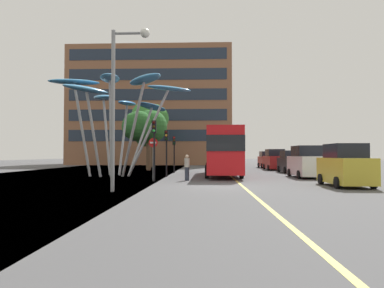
{
  "coord_description": "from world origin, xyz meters",
  "views": [
    {
      "loc": [
        -0.83,
        -18.62,
        1.7
      ],
      "look_at": [
        -1.81,
        7.77,
        2.5
      ],
      "focal_mm": 32.75,
      "sensor_mm": 36.0,
      "label": 1
    }
  ],
  "objects_px": {
    "traffic_light_island_mid": "(174,146)",
    "street_lamp": "(122,87)",
    "traffic_light_kerb_far": "(166,143)",
    "car_parked_near": "(345,166)",
    "car_far_side": "(267,160)",
    "traffic_light_kerb_near": "(154,137)",
    "pedestrian": "(187,168)",
    "car_parked_mid": "(307,163)",
    "car_side_street": "(275,160)",
    "leaf_sculpture": "(119,97)",
    "car_parked_far": "(291,162)",
    "red_bus": "(222,149)",
    "no_entry_sign": "(153,152)"
  },
  "relations": [
    {
      "from": "leaf_sculpture",
      "to": "traffic_light_island_mid",
      "type": "xyz_separation_m",
      "value": [
        4.0,
        4.9,
        -3.79
      ]
    },
    {
      "from": "traffic_light_kerb_far",
      "to": "traffic_light_island_mid",
      "type": "relative_size",
      "value": 1.05
    },
    {
      "from": "red_bus",
      "to": "pedestrian",
      "type": "height_order",
      "value": "red_bus"
    },
    {
      "from": "red_bus",
      "to": "traffic_light_kerb_far",
      "type": "xyz_separation_m",
      "value": [
        -4.37,
        -1.51,
        0.47
      ]
    },
    {
      "from": "pedestrian",
      "to": "no_entry_sign",
      "type": "distance_m",
      "value": 2.41
    },
    {
      "from": "traffic_light_kerb_far",
      "to": "car_far_side",
      "type": "relative_size",
      "value": 0.83
    },
    {
      "from": "street_lamp",
      "to": "leaf_sculpture",
      "type": "bearing_deg",
      "value": 104.64
    },
    {
      "from": "red_bus",
      "to": "traffic_light_island_mid",
      "type": "bearing_deg",
      "value": 135.36
    },
    {
      "from": "street_lamp",
      "to": "no_entry_sign",
      "type": "relative_size",
      "value": 2.72
    },
    {
      "from": "car_parked_near",
      "to": "pedestrian",
      "type": "xyz_separation_m",
      "value": [
        -8.66,
        3.9,
        -0.22
      ]
    },
    {
      "from": "red_bus",
      "to": "car_side_street",
      "type": "distance_m",
      "value": 12.57
    },
    {
      "from": "car_parked_far",
      "to": "street_lamp",
      "type": "height_order",
      "value": "street_lamp"
    },
    {
      "from": "traffic_light_kerb_far",
      "to": "car_far_side",
      "type": "height_order",
      "value": "traffic_light_kerb_far"
    },
    {
      "from": "car_parked_mid",
      "to": "no_entry_sign",
      "type": "height_order",
      "value": "no_entry_sign"
    },
    {
      "from": "car_parked_near",
      "to": "traffic_light_kerb_far",
      "type": "bearing_deg",
      "value": 143.36
    },
    {
      "from": "car_far_side",
      "to": "pedestrian",
      "type": "relative_size",
      "value": 2.53
    },
    {
      "from": "red_bus",
      "to": "leaf_sculpture",
      "type": "distance_m",
      "value": 9.29
    },
    {
      "from": "car_side_street",
      "to": "pedestrian",
      "type": "distance_m",
      "value": 18.48
    },
    {
      "from": "leaf_sculpture",
      "to": "car_far_side",
      "type": "relative_size",
      "value": 2.64
    },
    {
      "from": "red_bus",
      "to": "no_entry_sign",
      "type": "distance_m",
      "value": 7.36
    },
    {
      "from": "red_bus",
      "to": "traffic_light_island_mid",
      "type": "height_order",
      "value": "red_bus"
    },
    {
      "from": "red_bus",
      "to": "pedestrian",
      "type": "xyz_separation_m",
      "value": [
        -2.58,
        -5.37,
        -1.26
      ]
    },
    {
      "from": "car_parked_far",
      "to": "car_far_side",
      "type": "relative_size",
      "value": 1.03
    },
    {
      "from": "traffic_light_island_mid",
      "to": "car_parked_far",
      "type": "bearing_deg",
      "value": 4.06
    },
    {
      "from": "car_side_street",
      "to": "leaf_sculpture",
      "type": "bearing_deg",
      "value": -141.8
    },
    {
      "from": "traffic_light_kerb_near",
      "to": "car_side_street",
      "type": "bearing_deg",
      "value": 56.84
    },
    {
      "from": "street_lamp",
      "to": "no_entry_sign",
      "type": "height_order",
      "value": "street_lamp"
    },
    {
      "from": "pedestrian",
      "to": "car_parked_far",
      "type": "bearing_deg",
      "value": 48.26
    },
    {
      "from": "car_far_side",
      "to": "traffic_light_island_mid",
      "type": "bearing_deg",
      "value": -130.68
    },
    {
      "from": "traffic_light_kerb_near",
      "to": "traffic_light_kerb_far",
      "type": "distance_m",
      "value": 4.5
    },
    {
      "from": "leaf_sculpture",
      "to": "traffic_light_kerb_far",
      "type": "height_order",
      "value": "leaf_sculpture"
    },
    {
      "from": "car_side_street",
      "to": "pedestrian",
      "type": "bearing_deg",
      "value": -118.81
    },
    {
      "from": "car_far_side",
      "to": "traffic_light_kerb_near",
      "type": "bearing_deg",
      "value": -116.12
    },
    {
      "from": "car_parked_far",
      "to": "pedestrian",
      "type": "height_order",
      "value": "car_parked_far"
    },
    {
      "from": "car_parked_far",
      "to": "traffic_light_kerb_near",
      "type": "bearing_deg",
      "value": -135.87
    },
    {
      "from": "car_far_side",
      "to": "car_parked_mid",
      "type": "bearing_deg",
      "value": -91.2
    },
    {
      "from": "street_lamp",
      "to": "car_parked_mid",
      "type": "bearing_deg",
      "value": 41.74
    },
    {
      "from": "car_far_side",
      "to": "street_lamp",
      "type": "height_order",
      "value": "street_lamp"
    },
    {
      "from": "car_parked_near",
      "to": "car_parked_far",
      "type": "distance_m",
      "value": 14.29
    },
    {
      "from": "street_lamp",
      "to": "pedestrian",
      "type": "relative_size",
      "value": 4.47
    },
    {
      "from": "pedestrian",
      "to": "car_parked_near",
      "type": "bearing_deg",
      "value": -24.26
    },
    {
      "from": "red_bus",
      "to": "car_parked_near",
      "type": "distance_m",
      "value": 11.13
    },
    {
      "from": "car_far_side",
      "to": "red_bus",
      "type": "bearing_deg",
      "value": -111.18
    },
    {
      "from": "car_parked_near",
      "to": "pedestrian",
      "type": "relative_size",
      "value": 2.36
    },
    {
      "from": "traffic_light_island_mid",
      "to": "car_parked_mid",
      "type": "bearing_deg",
      "value": -31.51
    },
    {
      "from": "car_parked_mid",
      "to": "pedestrian",
      "type": "height_order",
      "value": "car_parked_mid"
    },
    {
      "from": "traffic_light_island_mid",
      "to": "street_lamp",
      "type": "relative_size",
      "value": 0.45
    },
    {
      "from": "car_side_street",
      "to": "car_far_side",
      "type": "relative_size",
      "value": 1.04
    },
    {
      "from": "traffic_light_kerb_far",
      "to": "car_parked_near",
      "type": "bearing_deg",
      "value": -36.64
    },
    {
      "from": "car_parked_near",
      "to": "no_entry_sign",
      "type": "distance_m",
      "value": 11.48
    }
  ]
}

